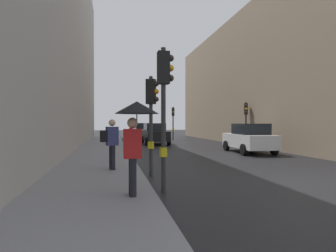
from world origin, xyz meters
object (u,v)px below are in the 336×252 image
Objects in this scene: traffic_light_near_right at (152,107)px; car_red_sedan at (136,130)px; pedestrian_with_umbrella at (136,122)px; traffic_light_near_left at (164,93)px; traffic_light_far_median at (173,117)px; car_silver_hatchback at (143,131)px; car_white_compact at (249,138)px; car_dark_suv at (155,134)px; traffic_light_mid_street at (246,116)px; pedestrian_with_grey_backpack at (111,141)px.

car_red_sedan is (1.87, 26.74, -1.46)m from traffic_light_near_right.
pedestrian_with_umbrella is at bearing -95.15° from car_red_sedan.
traffic_light_far_median is at bearing 76.55° from traffic_light_near_left.
car_silver_hatchback is at bearing 84.65° from traffic_light_near_left.
car_white_compact is at bearing 49.63° from pedestrian_with_umbrella.
traffic_light_near_left is 0.89× the size of car_dark_suv.
car_white_compact is 2.01× the size of pedestrian_with_umbrella.
traffic_light_far_median is 1.03× the size of traffic_light_mid_street.
pedestrian_with_grey_backpack is at bearing -147.03° from car_white_compact.
pedestrian_with_umbrella is at bearing -105.08° from traffic_light_near_right.
traffic_light_near_left is 2.27m from traffic_light_near_right.
traffic_light_mid_street is at bearing 54.52° from traffic_light_near_left.
car_white_compact is (6.79, 8.18, -1.71)m from traffic_light_near_left.
traffic_light_mid_street is 0.90× the size of traffic_light_near_left.
pedestrian_with_umbrella is (-9.44, -12.87, -0.48)m from traffic_light_mid_street.
car_dark_suv is 0.98× the size of car_red_sedan.
car_dark_suv is (2.30, 13.76, -1.46)m from traffic_light_near_right.
car_dark_suv is 7.71m from car_silver_hatchback.
car_red_sedan is 2.02× the size of pedestrian_with_umbrella.
traffic_light_near_right is (-0.00, 2.25, -0.25)m from traffic_light_near_left.
pedestrian_with_grey_backpack is at bearing -109.48° from traffic_light_far_median.
car_dark_suv is 0.98× the size of car_white_compact.
traffic_light_far_median reaches higher than car_white_compact.
car_red_sedan is at bearing 86.31° from traffic_light_near_left.
car_dark_suv is 17.09m from pedestrian_with_umbrella.
traffic_light_far_median is 0.82× the size of car_dark_suv.
car_white_compact is at bearing -76.71° from car_red_sedan.
car_silver_hatchback is at bearing 133.46° from traffic_light_far_median.
traffic_light_far_median is at bearing -69.17° from car_red_sedan.
traffic_light_mid_street reaches higher than car_dark_suv.
car_white_compact is at bearing -73.64° from car_silver_hatchback.
pedestrian_with_grey_backpack is (-9.99, -9.22, -1.16)m from traffic_light_mid_street.
pedestrian_with_umbrella is (-5.79, -21.58, -0.55)m from traffic_light_far_median.
traffic_light_near_right is (-4.98, -18.56, -0.05)m from traffic_light_far_median.
traffic_light_near_right is at bearing -131.21° from traffic_light_mid_street.
traffic_light_near_right reaches higher than car_white_compact.
traffic_light_far_median is 9.44m from traffic_light_mid_street.
car_red_sedan is at bearing 103.29° from car_white_compact.
traffic_light_far_median reaches higher than traffic_light_near_right.
traffic_light_mid_street is 4.58m from car_white_compact.
car_dark_suv and car_white_compact have the same top height.
pedestrian_with_grey_backpack reaches higher than car_silver_hatchback.
traffic_light_near_left is 10.76m from car_white_compact.
traffic_light_mid_street reaches higher than pedestrian_with_grey_backpack.
traffic_light_mid_street reaches higher than car_red_sedan.
car_white_compact is (4.92, -20.82, 0.00)m from car_red_sedan.
traffic_light_near_left is at bearing -98.18° from car_dark_suv.
pedestrian_with_umbrella reaches higher than pedestrian_with_grey_backpack.
traffic_light_near_right is at bearing 90.04° from traffic_light_near_left.
traffic_light_far_median is 0.92× the size of traffic_light_near_left.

